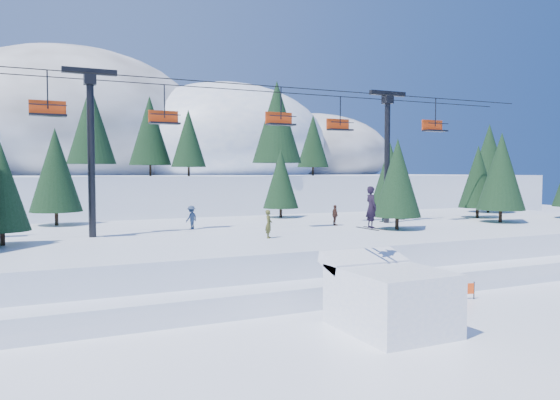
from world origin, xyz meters
name	(u,v)px	position (x,y,z in m)	size (l,w,h in m)	color
ground	(389,339)	(0.00, 0.00, 0.00)	(160.00, 160.00, 0.00)	white
mid_shelf	(231,249)	(0.00, 18.00, 1.25)	(70.00, 22.00, 2.50)	white
berm	(296,286)	(0.00, 8.00, 0.55)	(70.00, 6.00, 1.10)	white
mountain_ridge	(78,152)	(-5.08, 73.34, 9.64)	(119.00, 60.59, 26.46)	white
jump_kicker	(389,296)	(0.80, 1.13, 1.39)	(3.76, 5.13, 5.90)	white
chairlift	(247,131)	(1.25, 18.05, 9.32)	(46.00, 3.21, 10.28)	black
conifer_stand	(219,165)	(-0.61, 18.55, 7.01)	(64.94, 17.14, 10.16)	black
distant_skiers	(257,218)	(1.80, 17.61, 3.34)	(34.48, 7.82, 1.76)	#213538
banner_near	(449,290)	(6.66, 4.05, 0.54)	(2.76, 0.81, 0.90)	black
banner_far	(442,279)	(8.38, 6.42, 0.54)	(2.74, 0.86, 0.90)	black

